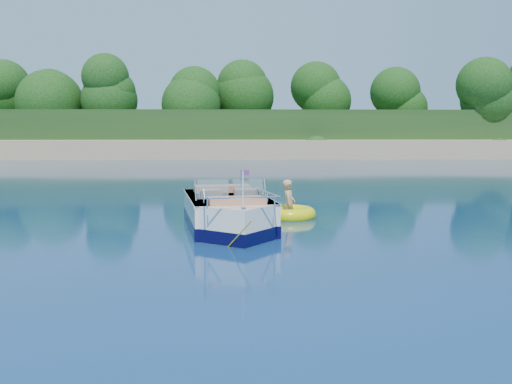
% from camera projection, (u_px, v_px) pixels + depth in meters
% --- Properties ---
extents(ground, '(160.00, 160.00, 0.00)m').
position_uv_depth(ground, '(192.00, 258.00, 10.55)').
color(ground, '#092044').
rests_on(ground, ground).
extents(shoreline, '(170.00, 59.00, 6.00)m').
position_uv_depth(shoreline, '(230.00, 140.00, 73.80)').
color(shoreline, tan).
rests_on(shoreline, ground).
extents(treeline, '(150.00, 7.12, 8.19)m').
position_uv_depth(treeline, '(228.00, 93.00, 50.69)').
color(treeline, black).
rests_on(treeline, ground).
extents(motorboat, '(2.39, 5.23, 1.75)m').
position_uv_depth(motorboat, '(229.00, 216.00, 13.49)').
color(motorboat, silver).
rests_on(motorboat, ground).
extents(tow_tube, '(1.52, 1.52, 0.38)m').
position_uv_depth(tow_tube, '(289.00, 214.00, 15.40)').
color(tow_tube, '#E0E107').
rests_on(tow_tube, ground).
extents(boy, '(0.46, 0.80, 1.48)m').
position_uv_depth(boy, '(289.00, 217.00, 15.51)').
color(boy, tan).
rests_on(boy, ground).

